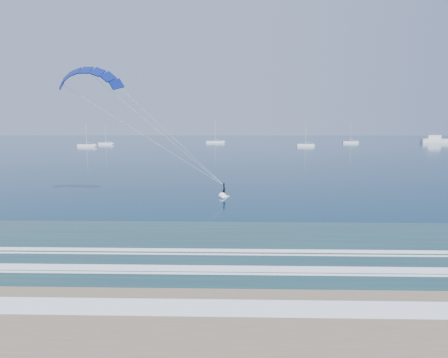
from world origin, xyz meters
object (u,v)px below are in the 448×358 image
object	(u,v)px
sailboat_0	(87,145)
kitesurfer_rig	(159,132)
motor_yacht	(435,140)
sailboat_3	(305,145)
sailboat_1	(106,144)
sailboat_2	(215,142)
sailboat_4	(350,142)

from	to	relation	value
sailboat_0	kitesurfer_rig	bearing A→B (deg)	-66.28
kitesurfer_rig	motor_yacht	distance (m)	240.54
sailboat_3	motor_yacht	bearing A→B (deg)	29.62
sailboat_0	sailboat_1	world-z (taller)	sailboat_0
sailboat_1	sailboat_2	size ratio (longest dim) A/B	0.73
sailboat_2	sailboat_4	world-z (taller)	sailboat_2
motor_yacht	sailboat_0	distance (m)	204.41
motor_yacht	sailboat_3	distance (m)	101.72
sailboat_3	kitesurfer_rig	bearing A→B (deg)	-106.72
sailboat_3	sailboat_4	bearing A→B (deg)	49.77
sailboat_4	sailboat_2	bearing A→B (deg)	177.18
kitesurfer_rig	sailboat_4	distance (m)	205.51
kitesurfer_rig	sailboat_1	bearing A→B (deg)	110.14
sailboat_1	sailboat_2	bearing A→B (deg)	25.22
motor_yacht	sailboat_2	distance (m)	135.83
sailboat_0	sailboat_2	xyz separation A→B (m)	(60.69, 50.34, 0.02)
motor_yacht	sailboat_2	size ratio (longest dim) A/B	1.16
motor_yacht	sailboat_1	size ratio (longest dim) A/B	1.58
motor_yacht	sailboat_2	xyz separation A→B (m)	(-135.68, -6.40, -1.11)
sailboat_1	sailboat_4	size ratio (longest dim) A/B	0.86
sailboat_0	sailboat_1	bearing A→B (deg)	84.80
sailboat_3	sailboat_4	world-z (taller)	sailboat_4
motor_yacht	sailboat_4	bearing A→B (deg)	-169.25
kitesurfer_rig	sailboat_3	world-z (taller)	kitesurfer_rig
sailboat_0	sailboat_3	xyz separation A→B (m)	(107.95, 6.46, 0.00)
kitesurfer_rig	sailboat_3	size ratio (longest dim) A/B	1.92
sailboat_1	sailboat_2	distance (m)	64.80
kitesurfer_rig	motor_yacht	world-z (taller)	kitesurfer_rig
kitesurfer_rig	sailboat_4	xyz separation A→B (m)	(78.74, 189.64, -8.30)
sailboat_1	motor_yacht	bearing A→B (deg)	9.93
kitesurfer_rig	sailboat_0	world-z (taller)	kitesurfer_rig
motor_yacht	sailboat_3	size ratio (longest dim) A/B	1.43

